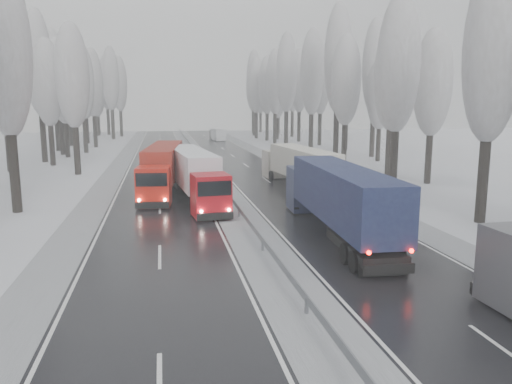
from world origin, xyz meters
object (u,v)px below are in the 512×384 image
object	(u,v)px
truck_red_red	(163,165)
box_truck_distant	(218,134)
truck_blue_box	(336,195)
truck_red_white	(194,172)
truck_cream_box	(299,165)

from	to	relation	value
truck_red_red	box_truck_distant	bearing A→B (deg)	85.28
truck_blue_box	truck_red_white	bearing A→B (deg)	122.86
box_truck_distant	truck_red_white	distance (m)	64.92
truck_cream_box	truck_red_red	distance (m)	11.96
truck_blue_box	box_truck_distant	xyz separation A→B (m)	(1.79, 76.72, -1.12)
box_truck_distant	truck_red_white	xyz separation A→B (m)	(-9.10, -64.27, 0.99)
truck_cream_box	truck_red_white	world-z (taller)	truck_red_white
truck_cream_box	box_truck_distant	distance (m)	60.60
truck_red_red	truck_red_white	bearing A→B (deg)	-55.64
truck_red_red	truck_blue_box	bearing A→B (deg)	-54.02
box_truck_distant	truck_red_red	bearing A→B (deg)	-106.90
box_truck_distant	truck_red_white	size ratio (longest dim) A/B	0.45
truck_blue_box	truck_red_red	xyz separation A→B (m)	(-9.66, 16.83, -0.10)
box_truck_distant	truck_red_red	distance (m)	60.99
truck_red_white	truck_red_red	bearing A→B (deg)	112.33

